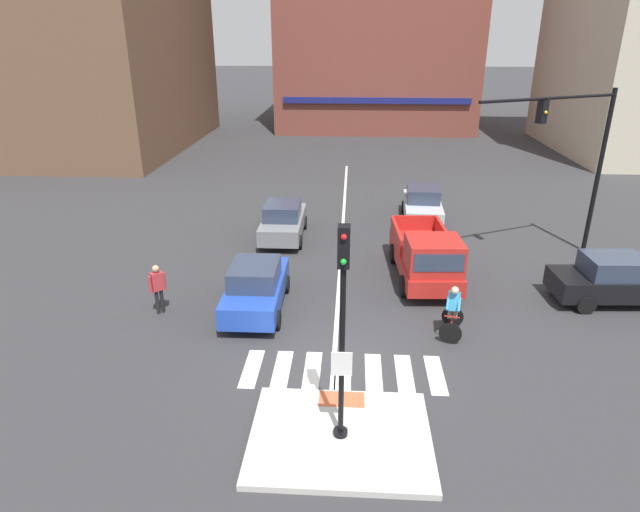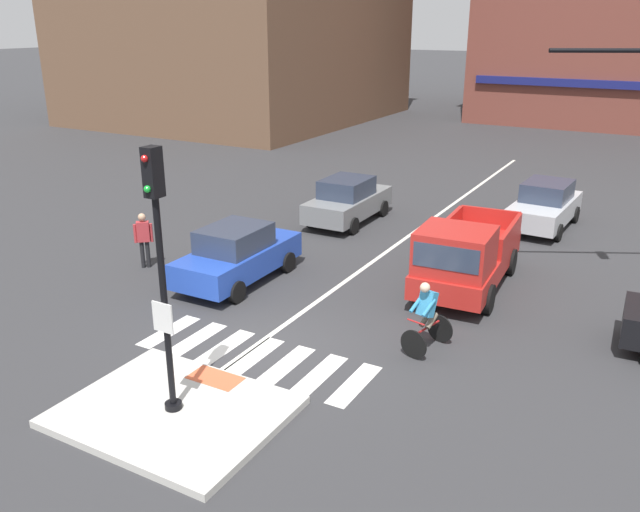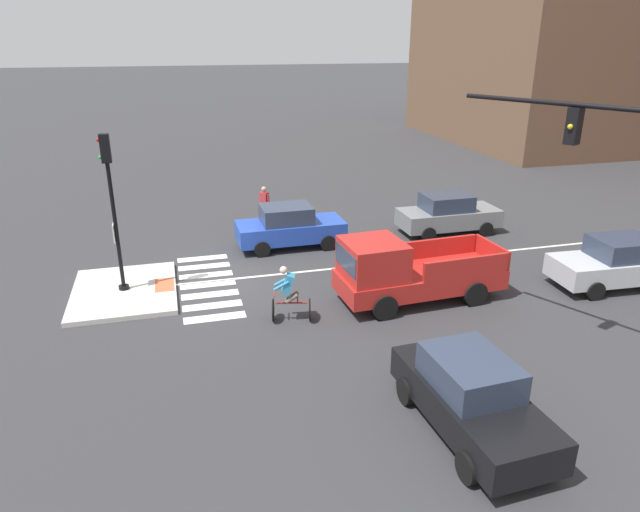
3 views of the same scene
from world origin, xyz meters
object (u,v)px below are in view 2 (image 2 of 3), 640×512
Objects in this scene: car_grey_westbound_far at (348,200)px; pedestrian_at_curb_left at (144,236)px; cyclist at (427,315)px; car_silver_eastbound_far at (545,205)px; pickup_truck_red_eastbound_mid at (465,257)px; signal_pole at (160,260)px; car_blue_westbound_near at (237,254)px.

car_grey_westbound_far is 2.46× the size of pedestrian_at_curb_left.
pedestrian_at_curb_left is (-3.12, -7.11, 0.17)m from car_grey_westbound_far.
cyclist is (6.01, -7.99, 0.06)m from car_grey_westbound_far.
car_grey_westbound_far is 10.00m from cyclist.
pedestrian_at_curb_left is at bearing 174.49° from cyclist.
pickup_truck_red_eastbound_mid is (-0.68, -7.07, 0.17)m from car_silver_eastbound_far.
cyclist is at bearing -5.51° from pedestrian_at_curb_left.
signal_pole reaches higher than car_silver_eastbound_far.
car_blue_westbound_near and car_silver_eastbound_far have the same top height.
car_grey_westbound_far is (-2.84, 12.69, -2.28)m from signal_pole.
pickup_truck_red_eastbound_mid reaches higher than pedestrian_at_curb_left.
car_blue_westbound_near is 1.00× the size of car_grey_westbound_far.
car_silver_eastbound_far is at bearing 46.25° from pedestrian_at_curb_left.
car_grey_westbound_far is 7.11m from pickup_truck_red_eastbound_mid.
signal_pole is 2.91× the size of cyclist.
signal_pole is 6.09m from cyclist.
car_blue_westbound_near is at bearing 167.71° from cyclist.
pickup_truck_red_eastbound_mid is 3.10× the size of cyclist.
signal_pole is 2.93× the size of pedestrian_at_curb_left.
car_blue_westbound_near is 0.98× the size of car_silver_eastbound_far.
car_grey_westbound_far is at bearing 102.60° from signal_pole.
car_silver_eastbound_far is 7.11m from pickup_truck_red_eastbound_mid.
car_silver_eastbound_far is (6.42, 9.47, 0.00)m from car_blue_westbound_near.
pickup_truck_red_eastbound_mid reaches higher than car_blue_westbound_near.
pickup_truck_red_eastbound_mid is at bearing 71.31° from signal_pole.
car_silver_eastbound_far is at bearing 88.14° from cyclist.
signal_pole reaches higher than pickup_truck_red_eastbound_mid.
car_blue_westbound_near and car_grey_westbound_far have the same top height.
pickup_truck_red_eastbound_mid is (5.74, 2.39, 0.17)m from car_blue_westbound_near.
car_blue_westbound_near is (-2.89, 6.02, -2.28)m from signal_pole.
signal_pole is 8.43m from pedestrian_at_curb_left.
pedestrian_at_curb_left is at bearing -113.69° from car_grey_westbound_far.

